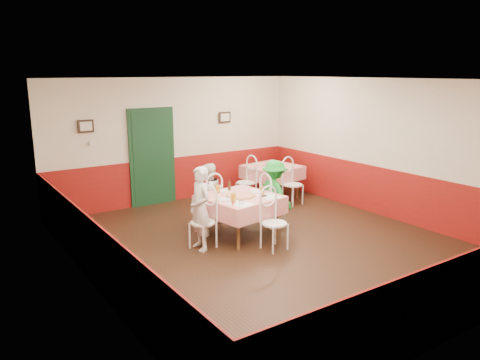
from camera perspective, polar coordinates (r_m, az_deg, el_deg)
floor at (r=8.21m, az=3.41°, el=-7.81°), size 7.00×7.00×0.00m
ceiling at (r=7.66m, az=3.70°, el=12.13°), size 7.00×7.00×0.00m
back_wall at (r=10.76m, az=-7.89°, el=4.85°), size 6.00×0.10×2.80m
front_wall at (r=5.55m, az=26.15°, el=-4.27°), size 6.00×0.10×2.80m
left_wall at (r=6.48m, az=-18.01°, el=-1.19°), size 0.10×7.00×2.80m
right_wall at (r=9.91m, az=17.49°, el=3.65°), size 0.10×7.00×2.80m
wainscot_back at (r=10.91m, az=-7.71°, el=0.16°), size 6.00×0.03×1.00m
wainscot_front at (r=5.87m, az=25.12°, el=-12.66°), size 6.00×0.03×1.00m
wainscot_left at (r=6.76m, az=-17.34°, el=-8.59°), size 0.03×7.00×1.00m
wainscot_right at (r=10.07m, az=17.09°, el=-1.41°), size 0.03×7.00×1.00m
door at (r=10.53m, az=-10.64°, el=2.63°), size 0.96×0.06×2.10m
picture_left at (r=9.95m, az=-18.29°, el=6.25°), size 0.32×0.03×0.26m
picture_right at (r=11.29m, az=-1.88°, el=7.65°), size 0.32×0.03×0.26m
thermostat at (r=10.02m, az=-17.59°, el=4.32°), size 0.10×0.03×0.10m
main_table at (r=8.45m, az=-0.00°, el=-4.46°), size 1.39×1.39×0.77m
second_table at (r=11.10m, az=3.94°, el=-0.20°), size 1.25×1.25×0.77m
chair_left at (r=7.91m, az=-4.55°, el=-5.19°), size 0.53×0.53×0.90m
chair_right at (r=9.00m, az=3.99°, el=-2.88°), size 0.42×0.42×0.90m
chair_far at (r=9.05m, az=-3.65°, el=-2.80°), size 0.43×0.43×0.90m
chair_near at (r=7.86m, az=4.22°, el=-5.31°), size 0.44×0.44×0.90m
chair_second_a at (r=10.65m, az=0.76°, el=-0.33°), size 0.47×0.47×0.90m
chair_second_b at (r=10.52m, az=6.45°, el=-0.58°), size 0.47×0.47×0.90m
pizza at (r=8.30m, az=0.09°, el=-1.90°), size 0.56×0.56×0.03m
plate_left at (r=8.10m, az=-2.07°, el=-2.37°), size 0.28×0.28×0.01m
plate_right at (r=8.61m, az=2.05°, el=-1.41°), size 0.28×0.28×0.01m
plate_far at (r=8.66m, az=-2.10°, el=-1.33°), size 0.28×0.28×0.01m
glass_a at (r=7.90m, az=-0.80°, el=-2.22°), size 0.10×0.10×0.16m
glass_b at (r=8.45m, az=2.73°, el=-1.28°), size 0.09×0.09×0.14m
glass_c at (r=8.53m, az=-2.72°, el=-1.11°), size 0.09×0.09×0.15m
beer_bottle at (r=8.69m, az=-1.30°, el=-0.66°), size 0.06×0.06×0.19m
shaker_a at (r=7.76m, az=-0.01°, el=-2.75°), size 0.04×0.04×0.09m
shaker_b at (r=7.80m, az=0.32°, el=-2.68°), size 0.04×0.04×0.09m
shaker_c at (r=7.76m, az=-0.86°, el=-2.77°), size 0.04×0.04×0.09m
menu_left at (r=7.84m, az=0.06°, el=-2.93°), size 0.40×0.47×0.00m
menu_right at (r=8.33m, az=3.52°, el=-1.98°), size 0.32×0.42×0.00m
wallet at (r=8.31m, az=2.85°, el=-1.95°), size 0.12×0.11×0.02m
diner_left at (r=7.80m, az=-4.88°, el=-3.47°), size 0.35×0.53×1.42m
diner_far at (r=9.04m, az=-3.87°, el=-1.77°), size 0.68×0.59×1.22m
diner_right at (r=8.99m, az=4.23°, el=-1.63°), size 0.55×0.87×1.29m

